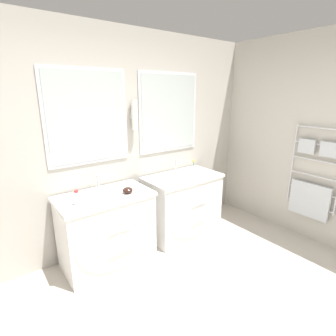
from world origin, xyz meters
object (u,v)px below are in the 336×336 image
vanity_right (184,205)px  flower_vase (193,167)px  toiletry_bottle (77,198)px  amenity_bowl (128,190)px  vanity_left (108,230)px

vanity_right → flower_vase: bearing=12.6°
toiletry_bottle → amenity_bowl: size_ratio=1.40×
vanity_right → amenity_bowl: bearing=-175.1°
vanity_left → amenity_bowl: (0.23, -0.07, 0.44)m
vanity_right → vanity_left: bearing=180.0°
flower_vase → vanity_right: bearing=-167.4°
vanity_right → flower_vase: 0.53m
vanity_right → amenity_bowl: amenity_bowl is taller
vanity_left → amenity_bowl: size_ratio=8.94×
vanity_left → amenity_bowl: bearing=-18.2°
vanity_left → vanity_right: bearing=0.0°
vanity_right → flower_vase: size_ratio=5.11×
flower_vase → vanity_left: bearing=-178.1°
flower_vase → toiletry_bottle: bearing=-176.4°
vanity_left → flower_vase: size_ratio=5.11×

